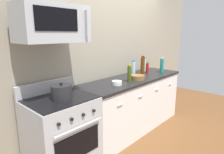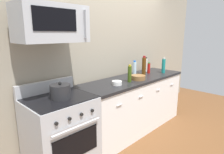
{
  "view_description": "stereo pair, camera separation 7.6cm",
  "coord_description": "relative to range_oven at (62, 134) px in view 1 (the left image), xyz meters",
  "views": [
    {
      "loc": [
        -2.56,
        -1.86,
        1.65
      ],
      "look_at": [
        -0.59,
        -0.05,
        1.04
      ],
      "focal_mm": 30.72,
      "sensor_mm": 36.0,
      "label": 1
    },
    {
      "loc": [
        -2.51,
        -1.92,
        1.65
      ],
      "look_at": [
        -0.59,
        -0.05,
        1.04
      ],
      "focal_mm": 30.72,
      "sensor_mm": 36.0,
      "label": 2
    }
  ],
  "objects": [
    {
      "name": "bowl_white_ceramic",
      "position": [
        0.89,
        -0.1,
        0.48
      ],
      "size": [
        0.14,
        0.14,
        0.06
      ],
      "color": "white",
      "rests_on": "countertop_slab"
    },
    {
      "name": "back_wall",
      "position": [
        1.43,
        0.41,
        0.88
      ],
      "size": [
        5.21,
        0.1,
        2.7
      ],
      "primitive_type": "cube",
      "color": "#9E937F",
      "rests_on": "ground_plane"
    },
    {
      "name": "counter_unit",
      "position": [
        1.43,
        -0.0,
        -0.01
      ],
      "size": [
        2.12,
        0.66,
        0.92
      ],
      "color": "white",
      "rests_on": "ground_plane"
    },
    {
      "name": "range_oven",
      "position": [
        0.0,
        0.0,
        0.0
      ],
      "size": [
        0.76,
        0.69,
        1.07
      ],
      "color": "#B7BABF",
      "rests_on": "ground_plane"
    },
    {
      "name": "stockpot",
      "position": [
        0.0,
        -0.05,
        0.54
      ],
      "size": [
        0.23,
        0.23,
        0.2
      ],
      "color": "#262628",
      "rests_on": "range_oven"
    },
    {
      "name": "bottle_sparkling_teal",
      "position": [
        2.14,
        -0.14,
        0.59
      ],
      "size": [
        0.07,
        0.07,
        0.29
      ],
      "color": "#197F7A",
      "rests_on": "countertop_slab"
    },
    {
      "name": "bowl_wooden_salad",
      "position": [
        1.37,
        -0.12,
        0.49
      ],
      "size": [
        0.24,
        0.24,
        0.07
      ],
      "color": "brown",
      "rests_on": "countertop_slab"
    },
    {
      "name": "bottle_wine_amber",
      "position": [
        1.76,
        0.04,
        0.61
      ],
      "size": [
        0.07,
        0.07,
        0.34
      ],
      "color": "#59330F",
      "rests_on": "countertop_slab"
    },
    {
      "name": "bottle_hot_sauce_red",
      "position": [
        1.92,
        0.04,
        0.55
      ],
      "size": [
        0.05,
        0.05,
        0.2
      ],
      "color": "#B21914",
      "rests_on": "countertop_slab"
    },
    {
      "name": "bottle_vinegar_white",
      "position": [
        2.04,
        0.19,
        0.58
      ],
      "size": [
        0.07,
        0.07,
        0.28
      ],
      "color": "silver",
      "rests_on": "countertop_slab"
    },
    {
      "name": "bottle_olive_oil",
      "position": [
        1.15,
        -0.12,
        0.58
      ],
      "size": [
        0.06,
        0.06,
        0.27
      ],
      "color": "#385114",
      "rests_on": "countertop_slab"
    },
    {
      "name": "microwave",
      "position": [
        0.0,
        0.04,
        1.28
      ],
      "size": [
        0.74,
        0.44,
        0.4
      ],
      "color": "#B7BABF"
    },
    {
      "name": "bottle_water_clear",
      "position": [
        1.56,
        0.1,
        0.58
      ],
      "size": [
        0.07,
        0.07,
        0.27
      ],
      "color": "silver",
      "rests_on": "countertop_slab"
    },
    {
      "name": "ground_plane",
      "position": [
        1.43,
        -0.0,
        -0.47
      ],
      "size": [
        6.25,
        6.25,
        0.0
      ],
      "primitive_type": "plane",
      "color": "brown"
    }
  ]
}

